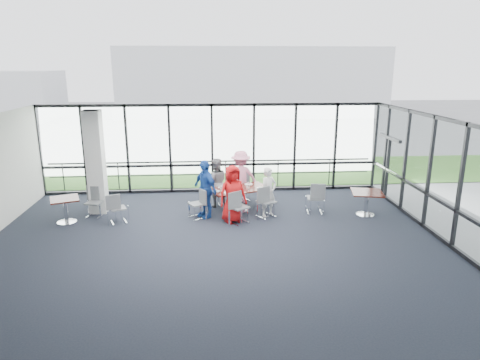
{
  "coord_description": "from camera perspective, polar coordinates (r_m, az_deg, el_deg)",
  "views": [
    {
      "loc": [
        -0.12,
        -10.12,
        4.52
      ],
      "look_at": [
        0.81,
        2.45,
        1.1
      ],
      "focal_mm": 32.0,
      "sensor_mm": 36.0,
      "label": 1
    }
  ],
  "objects": [
    {
      "name": "chair_main_fr",
      "position": [
        14.52,
        0.21,
        -1.02
      ],
      "size": [
        0.63,
        0.63,
        0.94
      ],
      "primitive_type": null,
      "rotation": [
        0.0,
        0.0,
        3.66
      ],
      "color": "slate",
      "rests_on": "ground"
    },
    {
      "name": "ceiling",
      "position": [
        10.2,
        -3.57,
        7.72
      ],
      "size": [
        12.0,
        10.0,
        0.04
      ],
      "primitive_type": "cube",
      "color": "white",
      "rests_on": "ground"
    },
    {
      "name": "tumbler_a",
      "position": [
        13.12,
        -0.38,
        -1.22
      ],
      "size": [
        0.07,
        0.07,
        0.13
      ],
      "primitive_type": "cylinder",
      "color": "white",
      "rests_on": "main_table"
    },
    {
      "name": "hangar_main",
      "position": [
        42.34,
        1.39,
        13.1
      ],
      "size": [
        24.0,
        10.0,
        6.0
      ],
      "primitive_type": "cube",
      "color": "silver",
      "rests_on": "ground"
    },
    {
      "name": "diner_far_right",
      "position": [
        14.26,
        0.1,
        0.41
      ],
      "size": [
        1.25,
        0.85,
        1.77
      ],
      "primitive_type": "imported",
      "rotation": [
        0.0,
        0.0,
        3.39
      ],
      "color": "pink",
      "rests_on": "ground"
    },
    {
      "name": "tumbler_d",
      "position": [
        13.02,
        -2.57,
        -1.32
      ],
      "size": [
        0.08,
        0.08,
        0.15
      ],
      "primitive_type": "cylinder",
      "color": "white",
      "rests_on": "main_table"
    },
    {
      "name": "menu_c",
      "position": [
        13.8,
        -0.43,
        -0.66
      ],
      "size": [
        0.4,
        0.38,
        0.0
      ],
      "primitive_type": "cube",
      "rotation": [
        0.0,
        0.0,
        0.69
      ],
      "color": "silver",
      "rests_on": "main_table"
    },
    {
      "name": "wall_front",
      "position": [
        5.89,
        -2.63,
        -14.52
      ],
      "size": [
        12.0,
        0.1,
        3.2
      ],
      "primitive_type": "cube",
      "color": "silver",
      "rests_on": "ground"
    },
    {
      "name": "grass_strip",
      "position": [
        18.67,
        -3.75,
        1.16
      ],
      "size": [
        80.0,
        5.0,
        0.01
      ],
      "primitive_type": "cube",
      "color": "#296323",
      "rests_on": "ground"
    },
    {
      "name": "main_table",
      "position": [
        13.48,
        -0.09,
        -1.65
      ],
      "size": [
        2.07,
        1.59,
        0.75
      ],
      "rotation": [
        0.0,
        0.0,
        0.36
      ],
      "color": "#35110B",
      "rests_on": "ground"
    },
    {
      "name": "ketchup_bottle",
      "position": [
        13.5,
        0.06,
        -0.64
      ],
      "size": [
        0.06,
        0.06,
        0.18
      ],
      "primitive_type": "cylinder",
      "color": "maroon",
      "rests_on": "main_table"
    },
    {
      "name": "condiment_caddy",
      "position": [
        13.47,
        -0.11,
        -0.98
      ],
      "size": [
        0.1,
        0.07,
        0.04
      ],
      "primitive_type": "cube",
      "color": "black",
      "rests_on": "main_table"
    },
    {
      "name": "tumbler_b",
      "position": [
        13.32,
        1.19,
        -0.96
      ],
      "size": [
        0.07,
        0.07,
        0.13
      ],
      "primitive_type": "cylinder",
      "color": "white",
      "rests_on": "main_table"
    },
    {
      "name": "plate_fr",
      "position": [
        13.87,
        1.14,
        -0.57
      ],
      "size": [
        0.26,
        0.26,
        0.01
      ],
      "primitive_type": "cylinder",
      "color": "white",
      "rests_on": "main_table"
    },
    {
      "name": "exit_door",
      "position": [
        15.55,
        19.07,
        1.44
      ],
      "size": [
        0.12,
        1.6,
        2.1
      ],
      "primitive_type": "cube",
      "color": "black",
      "rests_on": "ground"
    },
    {
      "name": "floor",
      "position": [
        11.08,
        -3.3,
        -8.97
      ],
      "size": [
        12.0,
        10.0,
        0.02
      ],
      "primitive_type": "cube",
      "color": "#1D202D",
      "rests_on": "ground"
    },
    {
      "name": "diner_far_left",
      "position": [
        13.91,
        -3.24,
        -0.34
      ],
      "size": [
        0.84,
        0.59,
        1.61
      ],
      "primitive_type": "imported",
      "rotation": [
        0.0,
        0.0,
        3.28
      ],
      "color": "gray",
      "rests_on": "ground"
    },
    {
      "name": "plate_nl",
      "position": [
        12.96,
        -1.72,
        -1.7
      ],
      "size": [
        0.25,
        0.25,
        0.01
      ],
      "primitive_type": "cylinder",
      "color": "white",
      "rests_on": "main_table"
    },
    {
      "name": "side_table_right",
      "position": [
        13.66,
        16.56,
        -1.97
      ],
      "size": [
        1.08,
        1.08,
        0.75
      ],
      "rotation": [
        0.0,
        0.0,
        -0.21
      ],
      "color": "#35110B",
      "rests_on": "ground"
    },
    {
      "name": "chair_main_nr",
      "position": [
        13.01,
        3.52,
        -2.89
      ],
      "size": [
        0.66,
        0.66,
        0.98
      ],
      "primitive_type": null,
      "rotation": [
        0.0,
        0.0,
        0.56
      ],
      "color": "slate",
      "rests_on": "ground"
    },
    {
      "name": "plate_end",
      "position": [
        13.13,
        -3.17,
        -1.49
      ],
      "size": [
        0.23,
        0.23,
        0.01
      ],
      "primitive_type": "cylinder",
      "color": "white",
      "rests_on": "main_table"
    },
    {
      "name": "curtain_wall_right",
      "position": [
        12.18,
        26.08,
        -0.27
      ],
      "size": [
        0.1,
        10.0,
        3.2
      ],
      "primitive_type": "cube",
      "color": "white",
      "rests_on": "ground"
    },
    {
      "name": "plate_fl",
      "position": [
        13.5,
        -2.47,
        -1.01
      ],
      "size": [
        0.24,
        0.24,
        0.01
      ],
      "primitive_type": "cylinder",
      "color": "white",
      "rests_on": "main_table"
    },
    {
      "name": "side_table_left",
      "position": [
        13.49,
        -22.32,
        -2.8
      ],
      "size": [
        0.99,
        0.99,
        0.75
      ],
      "rotation": [
        0.0,
        0.0,
        0.35
      ],
      "color": "#35110B",
      "rests_on": "ground"
    },
    {
      "name": "structural_column",
      "position": [
        13.88,
        -18.68,
        2.23
      ],
      "size": [
        0.5,
        0.5,
        3.2
      ],
      "primitive_type": "cube",
      "color": "white",
      "rests_on": "ground"
    },
    {
      "name": "diner_end",
      "position": [
        12.94,
        -4.68,
        -1.18
      ],
      "size": [
        1.06,
        1.18,
        1.77
      ],
      "primitive_type": "imported",
      "rotation": [
        0.0,
        0.0,
        -0.95
      ],
      "color": "#1D4BA7",
      "rests_on": "ground"
    },
    {
      "name": "menu_b",
      "position": [
        13.55,
        3.32,
        -0.99
      ],
      "size": [
        0.37,
        0.32,
        0.0
      ],
      "primitive_type": "cube",
      "rotation": [
        0.0,
        0.0,
        0.36
      ],
      "color": "silver",
      "rests_on": "main_table"
    },
    {
      "name": "chair_main_fl",
      "position": [
        14.17,
        -3.6,
        -1.7
      ],
      "size": [
        0.45,
        0.45,
        0.83
      ],
      "primitive_type": null,
      "rotation": [
        0.0,
        0.0,
        3.26
      ],
      "color": "slate",
      "rests_on": "ground"
    },
    {
      "name": "guard_rail",
      "position": [
        16.22,
        -3.69,
        0.8
      ],
      "size": [
        12.0,
        0.06,
        0.06
      ],
      "primitive_type": "cylinder",
      "rotation": [
        0.0,
        1.57,
        0.0
      ],
      "color": "#2D2D33",
      "rests_on": "ground"
    },
    {
      "name": "plate_nr",
      "position": [
        13.44,
        2.71,
        -1.09
      ],
      "size": [
        0.25,
        0.25,
        0.01
      ],
      "primitive_type": "cylinder",
      "color": "white",
      "rests_on": "main_table"
    },
    {
      "name": "diner_near_left",
      "position": [
        12.49,
        -1.0,
        -1.87
      ],
      "size": [
        0.97,
        0.8,
        1.71
      ],
      "primitive_type": "imported",
      "rotation": [
        0.0,
        0.0,
        0.35
      ],
      "color": "red",
      "rests_on": "ground"
    },
    {
      "name": "chair_main_nl",
      "position": [
        12.49,
        -0.16,
        -3.63
      ],
      "size": [
        0.67,
        0.67,
        0.99
      ],
      "primitive_type": null,
      "rotation": [
        0.0,
        0.0,
        0.6
      ],
      "color": "slate",
      "rests_on": "ground"
    },
    {
      "name": "apron",
      "position": [
        20.62,
        -3.81,
        2.42
      ],
      "size": [
        80.0,
        70.0,
        0.02
      ],
      "primitive_type": "cube",
      "color": "slate",
      "rests_on": "ground"
    },
    {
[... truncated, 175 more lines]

